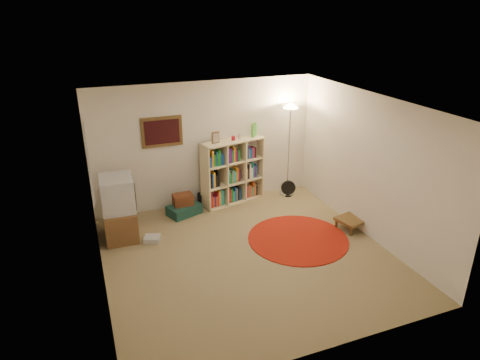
{
  "coord_description": "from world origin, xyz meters",
  "views": [
    {
      "loc": [
        -2.29,
        -5.57,
        3.82
      ],
      "look_at": [
        0.1,
        0.6,
        1.1
      ],
      "focal_mm": 32.0,
      "sensor_mm": 36.0,
      "label": 1
    }
  ],
  "objects_px": {
    "floor_fan": "(288,189)",
    "suitcase": "(184,210)",
    "bookshelf": "(232,173)",
    "side_table": "(351,220)",
    "floor_lamp": "(290,121)",
    "tv_stand": "(119,209)"
  },
  "relations": [
    {
      "from": "tv_stand",
      "to": "floor_fan",
      "type": "bearing_deg",
      "value": 10.2
    },
    {
      "from": "floor_lamp",
      "to": "floor_fan",
      "type": "distance_m",
      "value": 1.46
    },
    {
      "from": "floor_fan",
      "to": "suitcase",
      "type": "xyz_separation_m",
      "value": [
        -2.3,
        -0.04,
        -0.08
      ]
    },
    {
      "from": "floor_fan",
      "to": "tv_stand",
      "type": "height_order",
      "value": "tv_stand"
    },
    {
      "from": "suitcase",
      "to": "side_table",
      "type": "bearing_deg",
      "value": -52.41
    },
    {
      "from": "floor_lamp",
      "to": "floor_fan",
      "type": "height_order",
      "value": "floor_lamp"
    },
    {
      "from": "floor_fan",
      "to": "bookshelf",
      "type": "bearing_deg",
      "value": -174.07
    },
    {
      "from": "tv_stand",
      "to": "side_table",
      "type": "bearing_deg",
      "value": -14.93
    },
    {
      "from": "floor_lamp",
      "to": "suitcase",
      "type": "bearing_deg",
      "value": -176.41
    },
    {
      "from": "floor_lamp",
      "to": "bookshelf",
      "type": "bearing_deg",
      "value": 175.79
    },
    {
      "from": "floor_fan",
      "to": "suitcase",
      "type": "height_order",
      "value": "floor_fan"
    },
    {
      "from": "suitcase",
      "to": "tv_stand",
      "type": "bearing_deg",
      "value": 178.98
    },
    {
      "from": "bookshelf",
      "to": "floor_fan",
      "type": "xyz_separation_m",
      "value": [
        1.21,
        -0.2,
        -0.47
      ]
    },
    {
      "from": "bookshelf",
      "to": "side_table",
      "type": "xyz_separation_m",
      "value": [
        1.62,
        -1.92,
        -0.47
      ]
    },
    {
      "from": "bookshelf",
      "to": "suitcase",
      "type": "height_order",
      "value": "bookshelf"
    },
    {
      "from": "floor_lamp",
      "to": "suitcase",
      "type": "relative_size",
      "value": 2.77
    },
    {
      "from": "bookshelf",
      "to": "tv_stand",
      "type": "height_order",
      "value": "bookshelf"
    },
    {
      "from": "suitcase",
      "to": "side_table",
      "type": "distance_m",
      "value": 3.18
    },
    {
      "from": "tv_stand",
      "to": "suitcase",
      "type": "height_order",
      "value": "tv_stand"
    },
    {
      "from": "bookshelf",
      "to": "floor_fan",
      "type": "bearing_deg",
      "value": -22.13
    },
    {
      "from": "floor_fan",
      "to": "suitcase",
      "type": "distance_m",
      "value": 2.3
    },
    {
      "from": "side_table",
      "to": "floor_fan",
      "type": "bearing_deg",
      "value": 103.29
    }
  ]
}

